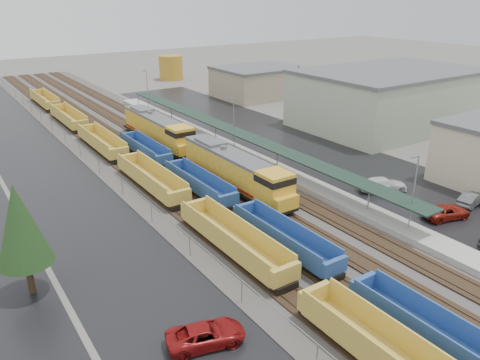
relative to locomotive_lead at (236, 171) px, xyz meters
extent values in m
cube|color=#302D2B|center=(-2.00, 21.97, -2.38)|extent=(20.00, 160.00, 0.08)
cube|color=black|center=(-8.00, 21.97, -2.27)|extent=(2.60, 160.00, 0.15)
cube|color=#473326|center=(-8.72, 21.97, -2.16)|extent=(0.08, 160.00, 0.07)
cube|color=#473326|center=(-7.28, 21.97, -2.16)|extent=(0.08, 160.00, 0.07)
cube|color=black|center=(-4.00, 21.97, -2.27)|extent=(2.60, 160.00, 0.15)
cube|color=#473326|center=(-4.72, 21.97, -2.16)|extent=(0.08, 160.00, 0.07)
cube|color=#473326|center=(-3.28, 21.97, -2.16)|extent=(0.08, 160.00, 0.07)
cube|color=black|center=(0.00, 21.97, -2.27)|extent=(2.60, 160.00, 0.15)
cube|color=#473326|center=(-0.72, 21.97, -2.16)|extent=(0.08, 160.00, 0.07)
cube|color=#473326|center=(0.72, 21.97, -2.16)|extent=(0.08, 160.00, 0.07)
cube|color=black|center=(4.00, 21.97, -2.27)|extent=(2.60, 160.00, 0.15)
cube|color=#473326|center=(3.28, 21.97, -2.16)|extent=(0.08, 160.00, 0.07)
cube|color=#473326|center=(4.72, 21.97, -2.16)|extent=(0.08, 160.00, 0.07)
cube|color=black|center=(-17.00, 21.97, -2.41)|extent=(10.00, 160.00, 0.02)
cube|color=black|center=(17.00, 11.97, -2.41)|extent=(16.00, 100.00, 0.02)
cube|color=#9E9B93|center=(7.50, 11.97, -2.07)|extent=(3.00, 80.00, 0.70)
cylinder|color=gray|center=(7.50, -13.03, -0.52)|extent=(0.16, 0.16, 2.40)
cylinder|color=gray|center=(7.50, 1.97, -0.52)|extent=(0.16, 0.16, 2.40)
cylinder|color=gray|center=(7.50, 16.97, -0.52)|extent=(0.16, 0.16, 2.40)
cylinder|color=gray|center=(7.50, 31.97, -0.52)|extent=(0.16, 0.16, 2.40)
cylinder|color=gray|center=(7.50, 46.97, -0.52)|extent=(0.16, 0.16, 2.40)
cube|color=black|center=(7.50, 11.97, 0.78)|extent=(2.60, 65.00, 0.15)
cylinder|color=gray|center=(7.50, -18.03, 1.58)|extent=(0.12, 0.12, 8.00)
cube|color=gray|center=(7.00, -18.03, 5.48)|extent=(1.00, 0.15, 0.12)
cylinder|color=gray|center=(7.50, 11.97, 1.58)|extent=(0.12, 0.12, 8.00)
cube|color=gray|center=(7.00, 11.97, 5.48)|extent=(1.00, 0.15, 0.12)
cylinder|color=gray|center=(7.50, 41.97, 1.58)|extent=(0.12, 0.12, 8.00)
cube|color=gray|center=(7.00, 41.97, 5.48)|extent=(1.00, 0.15, 0.12)
cylinder|color=gray|center=(-11.50, -26.03, -1.42)|extent=(0.08, 0.08, 2.00)
cylinder|color=gray|center=(-11.50, -18.03, -1.42)|extent=(0.08, 0.08, 2.00)
cylinder|color=gray|center=(-11.50, -10.03, -1.42)|extent=(0.08, 0.08, 2.00)
cylinder|color=gray|center=(-11.50, -2.03, -1.42)|extent=(0.08, 0.08, 2.00)
cylinder|color=gray|center=(-11.50, 5.97, -1.42)|extent=(0.08, 0.08, 2.00)
cylinder|color=gray|center=(-11.50, 13.97, -1.42)|extent=(0.08, 0.08, 2.00)
cylinder|color=gray|center=(-11.50, 21.97, -1.42)|extent=(0.08, 0.08, 2.00)
cylinder|color=gray|center=(-11.50, 29.97, -1.42)|extent=(0.08, 0.08, 2.00)
cylinder|color=gray|center=(-11.50, 37.97, -1.42)|extent=(0.08, 0.08, 2.00)
cylinder|color=gray|center=(-11.50, 45.97, -1.42)|extent=(0.08, 0.08, 2.00)
cylinder|color=gray|center=(-11.50, 53.97, -1.42)|extent=(0.08, 0.08, 2.00)
cylinder|color=gray|center=(-11.50, 61.97, -1.42)|extent=(0.08, 0.08, 2.00)
cylinder|color=gray|center=(-11.50, 69.97, -1.42)|extent=(0.08, 0.08, 2.00)
cylinder|color=gray|center=(-11.50, 77.97, -1.42)|extent=(0.08, 0.08, 2.00)
cylinder|color=gray|center=(-11.50, 85.97, -1.42)|extent=(0.08, 0.08, 2.00)
cube|color=gray|center=(-11.50, 21.97, -0.42)|extent=(0.05, 160.00, 0.05)
cube|color=#A4B397|center=(38.00, 9.97, 2.08)|extent=(30.00, 20.00, 9.00)
cube|color=#59595B|center=(38.00, 9.97, 6.83)|extent=(30.60, 20.40, 0.50)
cube|color=gray|center=(34.00, 41.97, 0.58)|extent=(18.00, 14.00, 6.00)
cube|color=#59595B|center=(34.00, 41.97, 3.83)|extent=(18.36, 14.28, 0.50)
ellipsoid|color=#4E624C|center=(38.00, 171.97, -2.42)|extent=(196.00, 140.00, 25.20)
ellipsoid|color=#4E624C|center=(108.00, 181.97, -2.42)|extent=(168.00, 120.00, 21.60)
cylinder|color=#332316|center=(-24.00, -8.03, -1.07)|extent=(0.50, 0.50, 2.70)
cone|color=black|center=(-24.00, -8.03, 3.43)|extent=(3.96, 3.96, 6.30)
cylinder|color=#332316|center=(26.00, 19.97, -0.92)|extent=(0.50, 0.50, 3.00)
cone|color=black|center=(26.00, 19.97, 4.08)|extent=(4.40, 4.40, 7.00)
cube|color=black|center=(0.00, 0.71, -1.57)|extent=(3.00, 20.00, 0.40)
cube|color=#B9741B|center=(0.00, 1.71, 0.13)|extent=(2.80, 16.00, 3.00)
cube|color=#B9741B|center=(0.00, -7.09, 0.33)|extent=(3.00, 3.20, 3.40)
cube|color=black|center=(0.00, -7.09, 1.33)|extent=(3.05, 3.25, 0.70)
cube|color=#B9741B|center=(0.00, -8.89, -0.67)|extent=(2.80, 1.00, 1.40)
cube|color=#59595B|center=(0.00, 1.71, 1.73)|extent=(2.85, 16.00, 0.35)
cube|color=maroon|center=(-1.42, 1.71, -1.07)|extent=(0.04, 16.00, 0.35)
cube|color=maroon|center=(1.42, 1.71, -1.07)|extent=(0.04, 16.00, 0.35)
cube|color=black|center=(0.00, 0.71, -1.97)|extent=(2.20, 6.00, 0.60)
cube|color=black|center=(0.00, -6.29, -1.87)|extent=(2.40, 4.00, 0.50)
cube|color=black|center=(0.00, 7.71, -1.87)|extent=(2.40, 4.00, 0.50)
cylinder|color=#59595B|center=(0.00, 2.71, 2.03)|extent=(0.70, 0.70, 0.50)
cube|color=#59595B|center=(0.00, 5.71, 1.98)|extent=(2.40, 4.00, 0.50)
cube|color=black|center=(0.00, 21.71, -1.57)|extent=(3.00, 20.00, 0.40)
cube|color=#B9741B|center=(0.00, 22.71, 0.13)|extent=(2.80, 16.00, 3.00)
cube|color=#B9741B|center=(0.00, 13.91, 0.33)|extent=(3.00, 3.20, 3.40)
cube|color=black|center=(0.00, 13.91, 1.33)|extent=(3.05, 3.25, 0.70)
cube|color=#B9741B|center=(0.00, 12.11, -0.67)|extent=(2.80, 1.00, 1.40)
cube|color=#59595B|center=(0.00, 22.71, 1.73)|extent=(2.85, 16.00, 0.35)
cube|color=maroon|center=(-1.42, 22.71, -1.07)|extent=(0.04, 16.00, 0.35)
cube|color=maroon|center=(1.42, 22.71, -1.07)|extent=(0.04, 16.00, 0.35)
cube|color=black|center=(0.00, 21.71, -1.97)|extent=(2.20, 6.00, 0.60)
cube|color=black|center=(0.00, 14.71, -1.87)|extent=(2.40, 4.00, 0.50)
cube|color=black|center=(0.00, 28.71, -1.87)|extent=(2.40, 4.00, 0.50)
cylinder|color=#59595B|center=(0.00, 23.71, 2.03)|extent=(0.70, 0.70, 0.50)
cube|color=#59595B|center=(0.00, 26.71, 1.98)|extent=(2.40, 4.00, 0.50)
cube|color=gold|center=(-6.72, -29.04, -0.64)|extent=(0.15, 13.85, 1.85)
cube|color=gold|center=(-8.00, -21.91, -0.84)|extent=(2.67, 0.51, 1.44)
cube|color=black|center=(-8.00, -22.63, -1.87)|extent=(2.05, 2.26, 0.51)
cube|color=gold|center=(-8.00, -11.60, -1.56)|extent=(2.67, 13.85, 0.26)
cube|color=gold|center=(-9.28, -11.60, -0.64)|extent=(0.15, 13.85, 1.85)
cube|color=gold|center=(-6.72, -11.60, -0.64)|extent=(0.15, 13.85, 1.85)
cube|color=gold|center=(-8.00, -18.73, -0.84)|extent=(2.67, 0.51, 1.44)
cube|color=gold|center=(-8.00, -4.47, -0.84)|extent=(2.67, 0.51, 1.44)
cube|color=black|center=(-8.00, -18.01, -1.87)|extent=(2.05, 2.26, 0.51)
cube|color=black|center=(-8.00, -5.19, -1.87)|extent=(2.05, 2.26, 0.51)
cube|color=gold|center=(-8.00, 5.84, -1.56)|extent=(2.67, 13.85, 0.26)
cube|color=gold|center=(-9.28, 5.84, -0.64)|extent=(0.15, 13.85, 1.85)
cube|color=gold|center=(-6.72, 5.84, -0.64)|extent=(0.15, 13.85, 1.85)
cube|color=gold|center=(-8.00, -1.29, -0.84)|extent=(2.67, 0.51, 1.44)
cube|color=gold|center=(-8.00, 12.97, -0.84)|extent=(2.67, 0.51, 1.44)
cube|color=black|center=(-8.00, -0.57, -1.87)|extent=(2.05, 2.26, 0.51)
cube|color=black|center=(-8.00, 12.26, -1.87)|extent=(2.05, 2.26, 0.51)
cube|color=gold|center=(-8.00, 23.28, -1.56)|extent=(2.67, 13.85, 0.26)
cube|color=gold|center=(-9.28, 23.28, -0.64)|extent=(0.15, 13.85, 1.85)
cube|color=gold|center=(-6.72, 23.28, -0.64)|extent=(0.15, 13.85, 1.85)
cube|color=gold|center=(-8.00, 16.15, -0.84)|extent=(2.67, 0.51, 1.44)
cube|color=gold|center=(-8.00, 30.42, -0.84)|extent=(2.67, 0.51, 1.44)
cube|color=black|center=(-8.00, 16.87, -1.87)|extent=(2.05, 2.26, 0.51)
cube|color=black|center=(-8.00, 29.70, -1.87)|extent=(2.05, 2.26, 0.51)
cube|color=gold|center=(-8.00, 40.73, -1.56)|extent=(2.67, 13.85, 0.26)
cube|color=gold|center=(-9.28, 40.73, -0.64)|extent=(0.15, 13.85, 1.85)
cube|color=gold|center=(-6.72, 40.73, -0.64)|extent=(0.15, 13.85, 1.85)
cube|color=gold|center=(-8.00, 33.60, -0.84)|extent=(2.67, 0.51, 1.44)
cube|color=gold|center=(-8.00, 47.86, -0.84)|extent=(2.67, 0.51, 1.44)
cube|color=black|center=(-8.00, 34.31, -1.87)|extent=(2.05, 2.26, 0.51)
cube|color=black|center=(-8.00, 47.14, -1.87)|extent=(2.05, 2.26, 0.51)
cube|color=gold|center=(-8.00, 58.17, -1.56)|extent=(2.67, 13.85, 0.26)
cube|color=gold|center=(-9.28, 58.17, -0.64)|extent=(0.15, 13.85, 1.85)
cube|color=gold|center=(-6.72, 58.17, -0.64)|extent=(0.15, 13.85, 1.85)
cube|color=gold|center=(-8.00, 51.04, -0.84)|extent=(2.67, 0.51, 1.44)
cube|color=gold|center=(-8.00, 65.30, -0.84)|extent=(2.67, 0.51, 1.44)
cube|color=black|center=(-8.00, 51.76, -1.87)|extent=(2.05, 2.26, 0.51)
cube|color=black|center=(-8.00, 64.58, -1.87)|extent=(2.05, 2.26, 0.51)
cube|color=navy|center=(-4.00, -28.98, -1.61)|extent=(2.40, 12.11, 0.23)
cube|color=navy|center=(-5.15, -28.98, -0.78)|extent=(0.14, 12.11, 1.66)
cube|color=navy|center=(-2.85, -28.98, -0.78)|extent=(0.14, 12.11, 1.66)
cube|color=navy|center=(-4.00, -22.74, -0.97)|extent=(2.40, 0.46, 1.29)
cube|color=black|center=(-4.00, -23.39, -1.89)|extent=(1.85, 2.03, 0.46)
cube|color=navy|center=(-4.00, -13.64, -1.61)|extent=(2.40, 12.11, 0.23)
cube|color=navy|center=(-5.15, -13.64, -0.78)|extent=(0.14, 12.11, 1.66)
cube|color=navy|center=(-2.85, -13.64, -0.78)|extent=(0.14, 12.11, 1.66)
cube|color=navy|center=(-4.00, -19.88, -0.97)|extent=(2.40, 0.46, 1.29)
cube|color=navy|center=(-4.00, -7.41, -0.97)|extent=(2.40, 0.46, 1.29)
cube|color=black|center=(-4.00, -19.24, -1.89)|extent=(1.85, 2.03, 0.46)
cube|color=black|center=(-4.00, -8.05, -1.89)|extent=(1.85, 2.03, 0.46)
cube|color=navy|center=(-4.00, 1.69, -1.61)|extent=(2.40, 12.11, 0.23)
cube|color=navy|center=(-5.15, 1.69, -0.78)|extent=(0.14, 12.11, 1.66)
cube|color=navy|center=(-2.85, 1.69, -0.78)|extent=(0.14, 12.11, 1.66)
cube|color=navy|center=(-4.00, -4.54, -0.97)|extent=(2.40, 0.46, 1.29)
cube|color=navy|center=(-4.00, 7.93, -0.97)|extent=(2.40, 0.46, 1.29)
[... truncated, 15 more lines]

